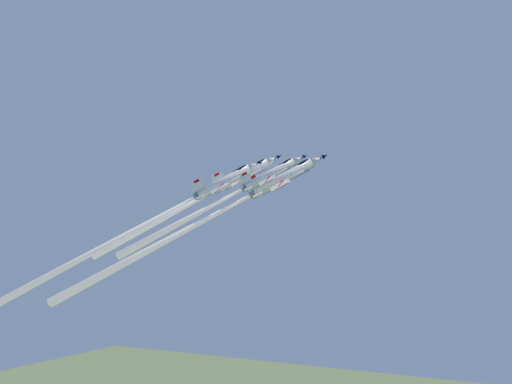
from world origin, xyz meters
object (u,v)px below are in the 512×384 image
at_px(jet_right, 217,203).
at_px(jet_slot, 124,236).
at_px(jet_lead, 194,226).
at_px(jet_left, 191,203).

bearing_deg(jet_right, jet_slot, -109.68).
relative_size(jet_lead, jet_slot, 0.94).
distance_m(jet_left, jet_slot, 16.15).
relative_size(jet_left, jet_slot, 0.69).
xyz_separation_m(jet_lead, jet_slot, (-12.12, -8.01, -2.12)).
height_order(jet_lead, jet_right, jet_lead).
height_order(jet_lead, jet_left, jet_left).
relative_size(jet_lead, jet_left, 1.36).
xyz_separation_m(jet_lead, jet_right, (7.89, -3.86, 4.20)).
bearing_deg(jet_left, jet_lead, 11.67).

